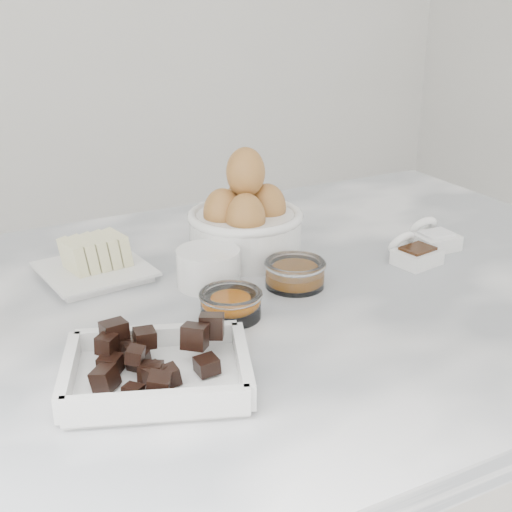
{
  "coord_description": "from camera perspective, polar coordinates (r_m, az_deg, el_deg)",
  "views": [
    {
      "loc": [
        -0.4,
        -0.76,
        1.34
      ],
      "look_at": [
        0.02,
        0.03,
        0.98
      ],
      "focal_mm": 50.0,
      "sensor_mm": 36.0,
      "label": 1
    }
  ],
  "objects": [
    {
      "name": "egg_bowl",
      "position": [
        1.05,
        -0.87,
        2.78
      ],
      "size": [
        0.17,
        0.17,
        0.16
      ],
      "color": "white",
      "rests_on": "marble_slab"
    },
    {
      "name": "honey_bowl",
      "position": [
        0.96,
        3.14,
        -1.37
      ],
      "size": [
        0.08,
        0.08,
        0.04
      ],
      "color": "white",
      "rests_on": "marble_slab"
    },
    {
      "name": "chocolate_dish",
      "position": [
        0.74,
        -7.94,
        -8.84
      ],
      "size": [
        0.23,
        0.2,
        0.05
      ],
      "color": "white",
      "rests_on": "marble_slab"
    },
    {
      "name": "zest_bowl",
      "position": [
        0.88,
        -2.03,
        -3.79
      ],
      "size": [
        0.08,
        0.08,
        0.03
      ],
      "color": "white",
      "rests_on": "marble_slab"
    },
    {
      "name": "salt_spoon",
      "position": [
        1.13,
        13.94,
        1.45
      ],
      "size": [
        0.07,
        0.08,
        0.05
      ],
      "color": "white",
      "rests_on": "marble_slab"
    },
    {
      "name": "butter_plate",
      "position": [
        1.01,
        -12.98,
        -0.54
      ],
      "size": [
        0.15,
        0.15,
        0.06
      ],
      "color": "white",
      "rests_on": "marble_slab"
    },
    {
      "name": "vanilla_spoon",
      "position": [
        1.07,
        12.45,
        0.26
      ],
      "size": [
        0.07,
        0.08,
        0.05
      ],
      "color": "white",
      "rests_on": "marble_slab"
    },
    {
      "name": "sugar_ramekin",
      "position": [
        0.96,
        -3.84,
        -0.81
      ],
      "size": [
        0.09,
        0.09,
        0.05
      ],
      "color": "white",
      "rests_on": "marble_slab"
    },
    {
      "name": "marble_slab",
      "position": [
        0.95,
        -0.21,
        -4.15
      ],
      "size": [
        1.2,
        0.8,
        0.04
      ],
      "primitive_type": "cube",
      "color": "white",
      "rests_on": "cabinet"
    }
  ]
}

